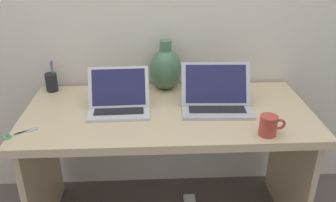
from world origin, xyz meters
TOP-DOWN VIEW (x-y plane):
  - desk at (0.00, 0.00)m, footprint 1.43×0.67m
  - laptop_left at (-0.24, 0.02)m, footprint 0.31×0.23m
  - laptop_right at (0.24, 0.02)m, footprint 0.36×0.26m
  - green_vase at (0.00, 0.27)m, footprint 0.18×0.18m
  - coffee_mug at (0.43, -0.26)m, footprint 0.12×0.08m
  - pen_cup at (-0.64, 0.27)m, footprint 0.06×0.06m
  - scissors at (-0.69, -0.21)m, footprint 0.13×0.11m
  - power_brick at (0.14, 0.12)m, footprint 0.07×0.07m

SIDE VIEW (x-z plane):
  - power_brick at x=0.14m, z-range 0.00..0.03m
  - desk at x=0.00m, z-range 0.20..0.91m
  - scissors at x=-0.69m, z-range 0.70..0.71m
  - coffee_mug at x=0.43m, z-range 0.70..0.80m
  - pen_cup at x=-0.64m, z-range 0.67..0.85m
  - laptop_left at x=-0.24m, z-range 0.66..0.86m
  - laptop_right at x=0.24m, z-range 0.65..0.87m
  - green_vase at x=0.00m, z-range 0.68..0.96m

